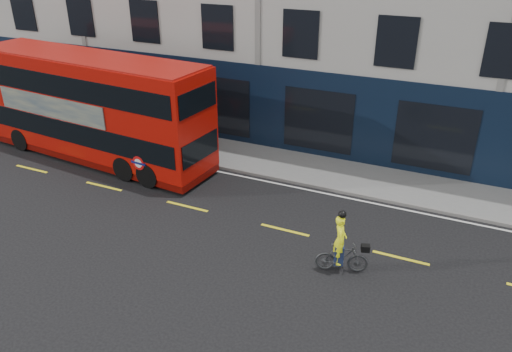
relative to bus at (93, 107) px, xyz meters
The scene contains 7 objects.
ground 7.59m from the bus, 31.74° to the right, with size 120.00×120.00×0.00m, color black.
pavement 7.10m from the bus, 23.90° to the left, with size 60.00×3.00×0.12m, color gray.
kerb 6.67m from the bus, 11.20° to the left, with size 60.00×0.12×0.13m, color slate.
road_edge_line 6.64m from the bus, ahead, with size 58.00×0.10×0.01m, color silver.
lane_dashes 6.96m from the bus, 20.49° to the right, with size 58.00×0.12×0.01m, color yellow, non-canonical shape.
bus is the anchor object (origin of this frame).
cyclist 13.18m from the bus, 16.64° to the right, with size 1.67×0.92×2.13m.
Camera 1 is at (9.26, -12.43, 9.43)m, focal length 35.00 mm.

